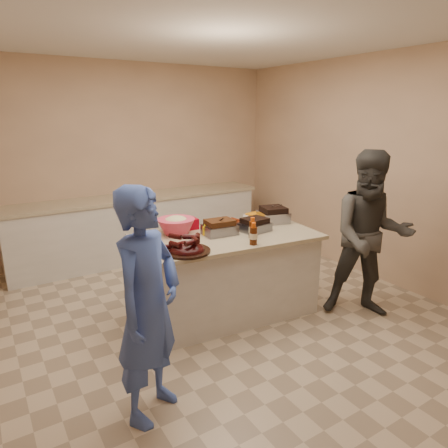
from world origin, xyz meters
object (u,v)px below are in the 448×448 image
coleslaw_bowl (176,233)px  guest_blue (154,409)px  roasting_pan (273,222)px  bbq_bottle_b (252,238)px  bbq_bottle_a (253,244)px  guest_gray (362,313)px  mustard_bottle (205,235)px  rib_platter (187,252)px  plastic_cup (141,235)px  island (227,312)px

coleslaw_bowl → guest_blue: (-0.80, -1.24, -0.85)m
roasting_pan → bbq_bottle_b: size_ratio=1.44×
roasting_pan → bbq_bottle_a: bearing=-127.5°
guest_gray → mustard_bottle: bearing=-173.1°
rib_platter → plastic_cup: 0.72m
island → bbq_bottle_b: 0.89m
mustard_bottle → guest_blue: bearing=-134.3°
bbq_bottle_b → plastic_cup: bbq_bottle_b is taller
island → bbq_bottle_a: bbq_bottle_a is taller
guest_gray → rib_platter: bearing=-157.4°
coleslaw_bowl → guest_blue: size_ratio=0.24×
rib_platter → mustard_bottle: bearing=43.2°
island → plastic_cup: 1.20m
bbq_bottle_a → plastic_cup: (-0.77, 0.83, 0.00)m
island → roasting_pan: (0.70, 0.14, 0.85)m
mustard_bottle → coleslaw_bowl: bearing=135.4°
coleslaw_bowl → plastic_cup: (-0.32, 0.14, 0.00)m
coleslaw_bowl → island: bearing=-37.9°
bbq_bottle_a → mustard_bottle: (-0.24, 0.49, 0.00)m
bbq_bottle_b → guest_blue: size_ratio=0.13×
guest_blue → guest_gray: bearing=-31.0°
bbq_bottle_a → bbq_bottle_b: 0.20m
bbq_bottle_a → bbq_bottle_b: size_ratio=1.02×
guest_gray → bbq_bottle_a: bearing=-159.5°
roasting_pan → guest_gray: size_ratio=0.17×
island → plastic_cup: (-0.73, 0.45, 0.85)m
rib_platter → roasting_pan: 1.33m
roasting_pan → guest_gray: 1.34m
roasting_pan → guest_gray: roasting_pan is taller
rib_platter → bbq_bottle_b: bearing=2.8°
island → coleslaw_bowl: size_ratio=4.74×
bbq_bottle_a → bbq_bottle_b: (0.11, 0.17, 0.00)m
roasting_pan → bbq_bottle_b: bearing=-133.0°
plastic_cup → guest_gray: 2.43m
roasting_pan → coleslaw_bowl: size_ratio=0.77×
island → mustard_bottle: size_ratio=15.29×
coleslaw_bowl → bbq_bottle_a: 0.82m
rib_platter → roasting_pan: rib_platter is taller
coleslaw_bowl → guest_blue: bearing=-122.7°
island → guest_blue: island is taller
bbq_bottle_a → rib_platter: bearing=167.8°
coleslaw_bowl → guest_blue: 1.70m
island → guest_gray: 1.42m
roasting_pan → bbq_bottle_b: bbq_bottle_b is taller
island → rib_platter: 1.05m
coleslaw_bowl → bbq_bottle_a: coleslaw_bowl is taller
island → plastic_cup: bearing=154.0°
mustard_bottle → guest_gray: mustard_bottle is taller
coleslaw_bowl → mustard_bottle: bearing=-44.6°
mustard_bottle → plastic_cup: mustard_bottle is taller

